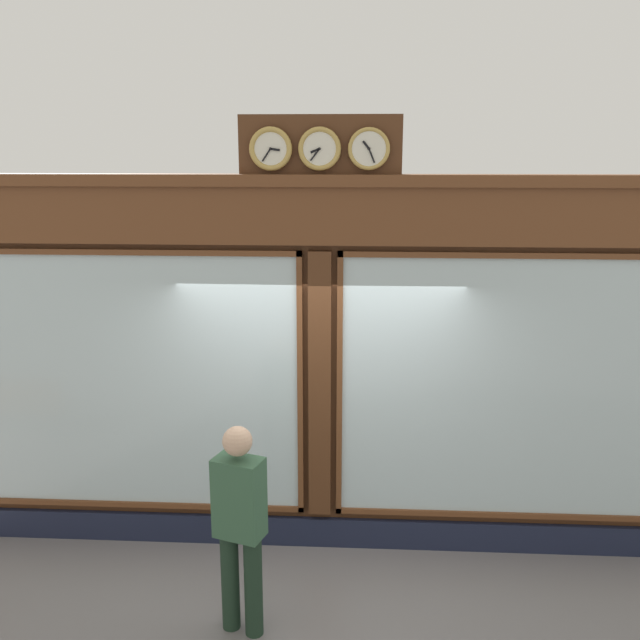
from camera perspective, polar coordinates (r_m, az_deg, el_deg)
shop_facade at (r=6.31m, az=0.06°, el=-3.78°), size 6.89×0.42×3.91m
pedestrian at (r=5.43m, az=-6.58°, el=-16.11°), size 0.41×0.32×1.69m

